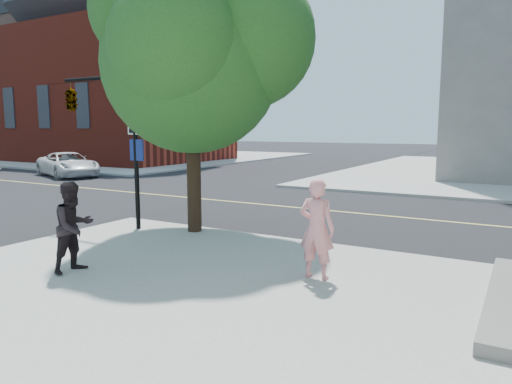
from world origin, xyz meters
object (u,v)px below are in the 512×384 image
Objects in this scene: street_tree at (196,42)px; car_a at (68,164)px; man_on_phone at (317,229)px; pedestrian at (74,227)px; signal_pole at (80,101)px.

car_a is (-14.96, 8.04, -4.02)m from street_tree.
car_a is (-18.93, 9.99, -0.32)m from man_on_phone.
car_a is at bearing 54.51° from pedestrian.
signal_pole is at bearing -11.00° from man_on_phone.
street_tree reaches higher than car_a.
pedestrian is 5.31m from street_tree.
man_on_phone is at bearing -9.61° from signal_pole.
signal_pole is (-7.46, 1.44, 2.42)m from man_on_phone.
pedestrian is 0.23× the size of street_tree.
street_tree is at bearing -26.30° from man_on_phone.
man_on_phone is at bearing -97.71° from car_a.
pedestrian is 0.40× the size of signal_pole.
signal_pole reaches higher than car_a.
pedestrian is 19.09m from car_a.
street_tree reaches higher than signal_pole.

